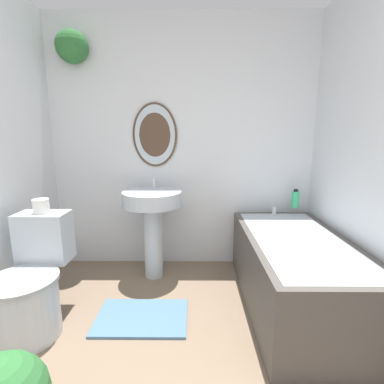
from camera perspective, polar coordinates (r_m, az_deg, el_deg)
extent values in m
cube|color=silver|center=(2.76, -1.88, 9.43)|extent=(2.65, 0.06, 2.40)
ellipsoid|color=#4C3828|center=(2.74, -7.61, 11.52)|extent=(0.43, 0.02, 0.60)
ellipsoid|color=silver|center=(2.73, -7.63, 11.52)|extent=(0.39, 0.01, 0.56)
cylinder|color=#9E6042|center=(2.97, -23.51, 26.87)|extent=(0.13, 0.13, 0.07)
sphere|color=#2D6B33|center=(2.95, -23.41, 25.70)|extent=(0.28, 0.28, 0.28)
cylinder|color=silver|center=(2.22, -31.08, -20.00)|extent=(0.42, 0.42, 0.39)
cylinder|color=#A0A9B1|center=(2.13, -31.66, -15.18)|extent=(0.45, 0.45, 0.02)
cube|color=silver|center=(2.31, -28.02, -8.16)|extent=(0.35, 0.21, 0.37)
cylinder|color=silver|center=(2.63, -7.94, -9.97)|extent=(0.17, 0.17, 0.68)
cylinder|color=silver|center=(2.51, -8.19, -1.31)|extent=(0.53, 0.53, 0.13)
cylinder|color=silver|center=(2.63, -7.79, 1.79)|extent=(0.02, 0.02, 0.10)
cube|color=#4C4742|center=(2.33, 20.37, -15.26)|extent=(0.73, 1.44, 0.55)
cube|color=silver|center=(2.23, 20.82, -9.37)|extent=(0.63, 1.34, 0.04)
cylinder|color=silver|center=(2.78, 16.52, -3.79)|extent=(0.04, 0.04, 0.08)
cylinder|color=#38B275|center=(2.81, 20.40, -1.44)|extent=(0.07, 0.07, 0.15)
cylinder|color=black|center=(2.79, 20.53, 0.32)|extent=(0.04, 0.04, 0.02)
cube|color=#4C7093|center=(2.23, -10.23, -23.98)|extent=(0.65, 0.43, 0.02)
cylinder|color=white|center=(2.25, -28.57, -2.55)|extent=(0.11, 0.11, 0.10)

